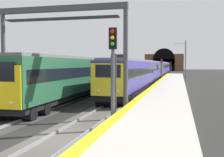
{
  "coord_description": "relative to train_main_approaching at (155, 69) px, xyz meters",
  "views": [
    {
      "loc": [
        -11.25,
        -4.97,
        3.39
      ],
      "look_at": [
        11.52,
        0.64,
        2.13
      ],
      "focal_mm": 44.4,
      "sensor_mm": 36.0,
      "label": 1
    }
  ],
  "objects": [
    {
      "name": "ground_plane",
      "position": [
        -46.83,
        -0.0,
        -2.21
      ],
      "size": [
        320.0,
        320.0,
        0.0
      ],
      "primitive_type": "plane",
      "color": "black"
    },
    {
      "name": "platform_right",
      "position": [
        -46.83,
        -3.79,
        -1.69
      ],
      "size": [
        112.0,
        3.54,
        1.05
      ],
      "primitive_type": "cube",
      "color": "#ADA89E",
      "rests_on": "ground_plane"
    },
    {
      "name": "platform_right_edge_strip",
      "position": [
        -46.83,
        -2.27,
        -1.16
      ],
      "size": [
        112.0,
        0.5,
        0.01
      ],
      "primitive_type": "cube",
      "color": "yellow",
      "rests_on": "platform_right"
    },
    {
      "name": "track_main_line",
      "position": [
        -46.83,
        -0.0,
        -2.17
      ],
      "size": [
        160.0,
        3.09,
        0.21
      ],
      "color": "#4C4742",
      "rests_on": "ground_plane"
    },
    {
      "name": "train_main_approaching",
      "position": [
        0.0,
        0.0,
        0.0
      ],
      "size": [
        77.72,
        2.94,
        3.83
      ],
      "rotation": [
        0.0,
        0.0,
        3.13
      ],
      "color": "navy",
      "rests_on": "ground_plane"
    },
    {
      "name": "train_adjacent_platform",
      "position": [
        -23.9,
        4.64,
        0.08
      ],
      "size": [
        41.91,
        2.97,
        4.91
      ],
      "rotation": [
        0.0,
        0.0,
        3.15
      ],
      "color": "#235638",
      "rests_on": "ground_plane"
    },
    {
      "name": "railway_signal_near",
      "position": [
        -44.84,
        -1.76,
        0.91
      ],
      "size": [
        0.39,
        0.38,
        5.15
      ],
      "rotation": [
        0.0,
        0.0,
        3.14
      ],
      "color": "#4C4C54",
      "rests_on": "ground_plane"
    },
    {
      "name": "railway_signal_mid",
      "position": [
        -8.17,
        -1.76,
        0.33
      ],
      "size": [
        0.39,
        0.38,
        4.27
      ],
      "rotation": [
        0.0,
        0.0,
        3.14
      ],
      "color": "#4C4C54",
      "rests_on": "ground_plane"
    },
    {
      "name": "railway_signal_far",
      "position": [
        43.52,
        -1.76,
        0.34
      ],
      "size": [
        0.39,
        0.38,
        4.28
      ],
      "rotation": [
        0.0,
        0.0,
        3.14
      ],
      "color": "#4C4C54",
      "rests_on": "ground_plane"
    },
    {
      "name": "overhead_signal_gantry",
      "position": [
        -41.9,
        2.32,
        3.07
      ],
      "size": [
        0.7,
        8.56,
        7.0
      ],
      "color": "#3F3F47",
      "rests_on": "ground_plane"
    },
    {
      "name": "tunnel_portal",
      "position": [
        72.95,
        2.32,
        1.74
      ],
      "size": [
        2.91,
        17.75,
        10.47
      ],
      "color": "brown",
      "rests_on": "ground_plane"
    },
    {
      "name": "catenary_mast_near",
      "position": [
        -3.69,
        -5.92,
        1.77
      ],
      "size": [
        0.22,
        2.24,
        7.75
      ],
      "color": "#595B60",
      "rests_on": "ground_plane"
    }
  ]
}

